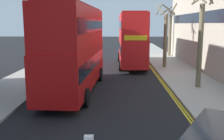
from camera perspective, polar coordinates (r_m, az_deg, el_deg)
sidewalk_right at (r=21.56m, az=16.50°, el=-2.29°), size 4.00×80.00×0.14m
sidewalk_left at (r=22.07m, az=-18.17°, el=-2.10°), size 4.00×80.00×0.14m
kerb_line_outer at (r=19.20m, az=11.96°, el=-3.78°), size 0.10×56.00×0.01m
kerb_line_inner at (r=19.17m, az=11.49°, el=-3.78°), size 0.10×56.00×0.01m
double_decker_bus_away at (r=17.56m, az=-8.00°, el=5.09°), size 3.17×10.91×5.64m
double_decker_bus_oncoming at (r=28.44m, az=4.26°, el=7.00°), size 2.91×10.84×5.64m
street_tree_near at (r=19.01m, az=18.68°, el=6.19°), size 1.63×1.60×6.82m
street_tree_mid at (r=26.98m, az=11.49°, el=7.10°), size 2.01×1.99×6.36m
street_tree_far at (r=37.38m, az=12.41°, el=7.63°), size 1.47×1.30×6.40m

